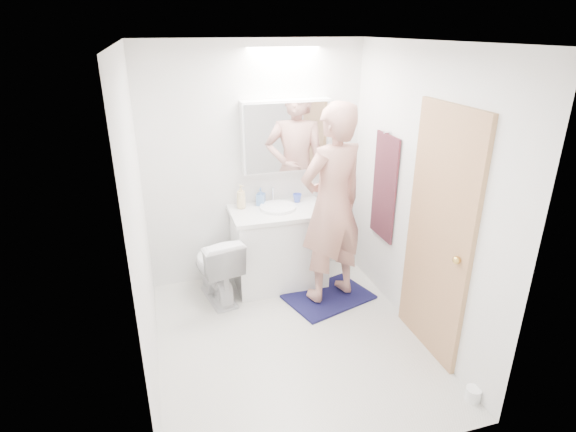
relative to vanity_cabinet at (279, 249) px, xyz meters
name	(u,v)px	position (x,y,z in m)	size (l,w,h in m)	color
floor	(291,340)	(-0.17, -0.96, -0.39)	(2.50, 2.50, 0.00)	silver
ceiling	(291,42)	(-0.17, -0.96, 2.01)	(2.50, 2.50, 0.00)	white
wall_back	(255,166)	(-0.17, 0.29, 0.81)	(2.50, 2.50, 0.00)	white
wall_front	(360,296)	(-0.17, -2.21, 0.81)	(2.50, 2.50, 0.00)	white
wall_left	(140,227)	(-1.27, -0.96, 0.81)	(2.50, 2.50, 0.00)	white
wall_right	(419,197)	(0.93, -0.96, 0.81)	(2.50, 2.50, 0.00)	white
vanity_cabinet	(279,249)	(0.00, 0.00, 0.00)	(0.90, 0.55, 0.78)	white
countertop	(279,212)	(0.00, 0.00, 0.41)	(0.95, 0.58, 0.04)	white
sink_basin	(278,207)	(0.00, 0.03, 0.45)	(0.36, 0.36, 0.03)	white
faucet	(273,195)	(0.00, 0.22, 0.51)	(0.02, 0.02, 0.16)	silver
medicine_cabinet	(286,136)	(0.13, 0.21, 1.11)	(0.88, 0.14, 0.70)	white
mirror_panel	(288,138)	(0.13, 0.13, 1.11)	(0.84, 0.01, 0.66)	silver
toilet	(216,267)	(-0.66, -0.11, -0.04)	(0.39, 0.68, 0.69)	white
bath_rug	(329,297)	(0.39, -0.43, -0.38)	(0.80, 0.55, 0.02)	#14133C
person	(332,205)	(0.39, -0.43, 0.60)	(0.68, 0.45, 1.88)	tan
door	(438,236)	(0.91, -1.31, 0.61)	(0.04, 0.80, 2.00)	tan
door_knob	(457,260)	(0.87, -1.61, 0.56)	(0.06, 0.06, 0.06)	gold
towel	(384,187)	(0.91, -0.41, 0.71)	(0.02, 0.42, 1.00)	#112038
towel_hook	(388,132)	(0.90, -0.41, 1.23)	(0.02, 0.02, 0.07)	silver
soap_bottle_a	(241,197)	(-0.34, 0.15, 0.55)	(0.09, 0.09, 0.24)	beige
soap_bottle_b	(261,197)	(-0.14, 0.18, 0.52)	(0.08, 0.08, 0.18)	#5881BD
toothbrush_cup	(297,198)	(0.24, 0.16, 0.47)	(0.09, 0.09, 0.09)	#465FD3
toilet_paper_roll	(473,394)	(0.90, -1.99, -0.34)	(0.11, 0.11, 0.10)	white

